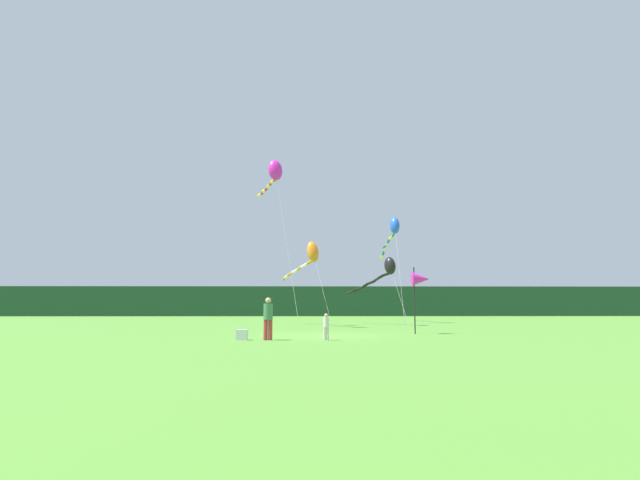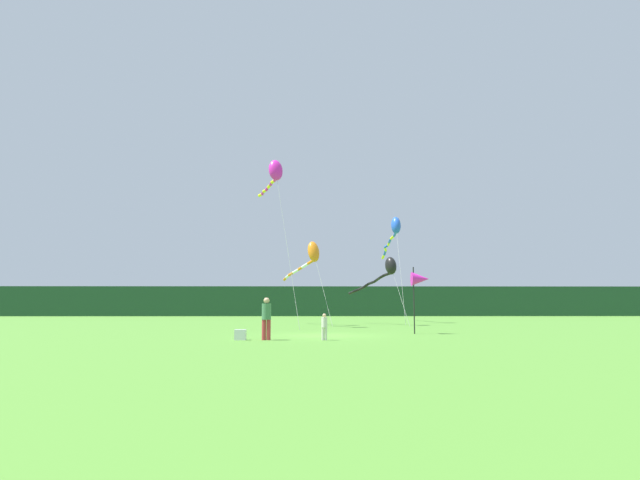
{
  "view_description": "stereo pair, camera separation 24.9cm",
  "coord_description": "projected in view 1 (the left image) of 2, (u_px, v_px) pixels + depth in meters",
  "views": [
    {
      "loc": [
        -0.71,
        -25.77,
        1.46
      ],
      "look_at": [
        0.0,
        6.0,
        5.34
      ],
      "focal_mm": 29.87,
      "sensor_mm": 36.0,
      "label": 1
    },
    {
      "loc": [
        -0.46,
        -25.78,
        1.46
      ],
      "look_at": [
        0.0,
        6.0,
        5.34
      ],
      "focal_mm": 29.87,
      "sensor_mm": 36.0,
      "label": 2
    }
  ],
  "objects": [
    {
      "name": "person_adult",
      "position": [
        268.0,
        316.0,
        22.19
      ],
      "size": [
        0.39,
        0.39,
        1.76
      ],
      "color": "#B23338",
      "rests_on": "ground"
    },
    {
      "name": "banner_flag_pole",
      "position": [
        421.0,
        280.0,
        27.2
      ],
      "size": [
        0.9,
        0.7,
        3.38
      ],
      "color": "black",
      "rests_on": "ground"
    },
    {
      "name": "kite_blue",
      "position": [
        393.0,
        230.0,
        44.47
      ],
      "size": [
        0.87,
        10.93,
        8.81
      ],
      "color": "#B2B2B2",
      "rests_on": "ground"
    },
    {
      "name": "cooler_box",
      "position": [
        242.0,
        335.0,
        22.1
      ],
      "size": [
        0.46,
        0.38,
        0.44
      ],
      "primitive_type": "cube",
      "color": "silver",
      "rests_on": "ground"
    },
    {
      "name": "distant_treeline",
      "position": [
        313.0,
        301.0,
        70.3
      ],
      "size": [
        108.0,
        2.53,
        3.86
      ],
      "primitive_type": "cube",
      "color": "#1E4228",
      "rests_on": "ground"
    },
    {
      "name": "person_child",
      "position": [
        326.0,
        325.0,
        22.07
      ],
      "size": [
        0.24,
        0.24,
        1.1
      ],
      "color": "silver",
      "rests_on": "ground"
    },
    {
      "name": "ground_plane",
      "position": [
        323.0,
        335.0,
        25.41
      ],
      "size": [
        120.0,
        120.0,
        0.0
      ],
      "primitive_type": "plane",
      "color": "#4C842D"
    },
    {
      "name": "kite_orange",
      "position": [
        310.0,
        255.0,
        38.7
      ],
      "size": [
        3.7,
        6.26,
        6.12
      ],
      "color": "#B2B2B2",
      "rests_on": "ground"
    },
    {
      "name": "kite_black",
      "position": [
        385.0,
        270.0,
        38.78
      ],
      "size": [
        3.7,
        6.98,
        5.02
      ],
      "color": "#B2B2B2",
      "rests_on": "ground"
    },
    {
      "name": "kite_magenta",
      "position": [
        275.0,
        172.0,
        35.53
      ],
      "size": [
        3.18,
        5.93,
        11.16
      ],
      "color": "#B2B2B2",
      "rests_on": "ground"
    }
  ]
}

